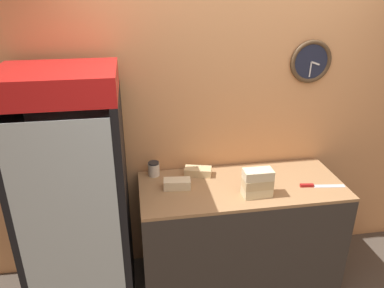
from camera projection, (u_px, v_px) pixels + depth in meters
wall_back at (232, 115)px, 3.07m from camera, size 5.20×0.09×2.70m
prep_counter at (239, 233)px, 3.09m from camera, size 1.58×0.67×0.91m
beverage_cooler at (74, 183)px, 2.71m from camera, size 0.75×0.68×1.87m
sandwich_stack_bottom at (257, 191)px, 2.75m from camera, size 0.22×0.13×0.07m
sandwich_stack_middle at (257, 183)px, 2.72m from camera, size 0.22×0.12×0.07m
sandwich_stack_top at (258, 174)px, 2.69m from camera, size 0.21×0.11×0.07m
sandwich_flat_left at (177, 184)px, 2.84m from camera, size 0.21×0.12×0.07m
sandwich_flat_right at (198, 171)px, 3.04m from camera, size 0.24×0.16×0.06m
chefs_knife at (316, 186)px, 2.87m from camera, size 0.35×0.08×0.02m
condiment_jar at (154, 169)px, 3.02m from camera, size 0.09×0.09×0.12m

